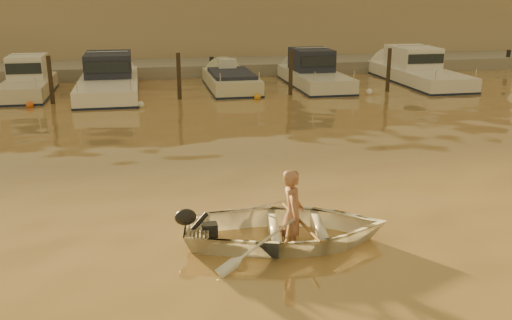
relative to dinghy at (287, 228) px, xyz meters
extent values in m
plane|color=brown|center=(-0.77, 1.29, -0.28)|extent=(160.00, 160.00, 0.00)
imported|color=white|center=(0.00, 0.00, 0.00)|extent=(4.24, 3.30, 0.81)
imported|color=#A36B51|center=(0.10, -0.01, 0.29)|extent=(0.50, 0.69, 1.75)
cylinder|color=brown|center=(0.25, -0.04, 0.14)|extent=(0.20, 2.10, 0.13)
cylinder|color=brown|center=(0.05, -0.01, 0.14)|extent=(0.71, 2.02, 0.13)
cylinder|color=#2D2319|center=(-6.27, 15.09, 0.62)|extent=(0.18, 0.18, 2.20)
cylinder|color=#2D2319|center=(-0.97, 15.09, 0.62)|extent=(0.18, 0.18, 2.20)
cylinder|color=#2D2319|center=(4.03, 15.09, 0.62)|extent=(0.18, 0.18, 2.20)
cylinder|color=#2D2319|center=(8.73, 15.09, 0.62)|extent=(0.18, 0.18, 2.20)
sphere|color=#CF5718|center=(-7.08, 14.48, -0.18)|extent=(0.30, 0.30, 0.30)
sphere|color=silver|center=(-2.65, 13.63, -0.18)|extent=(0.30, 0.30, 0.30)
sphere|color=orange|center=(2.36, 14.38, -0.18)|extent=(0.30, 0.30, 0.30)
sphere|color=silver|center=(7.62, 14.57, -0.18)|extent=(0.30, 0.30, 0.30)
cube|color=gray|center=(-0.77, 22.79, -0.13)|extent=(52.00, 4.00, 1.00)
cube|color=#9E8466|center=(-0.77, 28.29, 2.12)|extent=(46.00, 7.00, 4.80)
camera|label=1|loc=(-2.57, -9.71, 4.40)|focal=40.00mm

